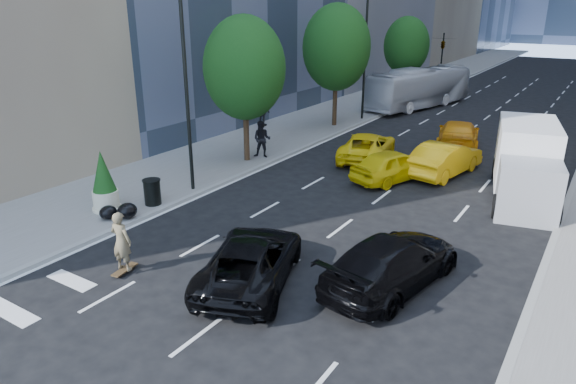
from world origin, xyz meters
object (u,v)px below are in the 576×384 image
Objects in this scene: city_bus at (419,88)px; trash_can at (152,192)px; black_sedan_mercedes at (392,262)px; black_sedan_lincoln at (251,260)px; box_truck at (526,162)px; skateboarder at (122,245)px; planter_shrub at (104,182)px.

city_bus reaches higher than trash_can.
black_sedan_lincoln is at bearing 39.44° from black_sedan_mercedes.
box_truck reaches higher than black_sedan_mercedes.
box_truck is 16.02m from trash_can.
skateboarder is 5.44m from planter_shrub.
city_bus is 20.98m from box_truck.
skateboarder is at bearing -52.58° from trash_can.
city_bus is at bearing -62.40° from black_sedan_mercedes.
skateboarder reaches higher than trash_can.
black_sedan_lincoln is 7.59m from trash_can.
trash_can is at bearing 52.26° from planter_shrub.
planter_shrub reaches higher than skateboarder.
box_truck reaches higher than city_bus.
black_sedan_mercedes is at bearing -161.66° from skateboarder.
black_sedan_mercedes is at bearing 4.20° from planter_shrub.
box_truck is (10.98, -17.88, 0.03)m from city_bus.
trash_can is (-7.10, 2.68, -0.06)m from black_sedan_lincoln.
black_sedan_mercedes is 10.41m from box_truck.
box_truck reaches higher than skateboarder.
black_sedan_lincoln is at bearing -65.67° from city_bus.
skateboarder is 8.35m from black_sedan_mercedes.
box_truck is 6.76× the size of trash_can.
trash_can is 1.95m from planter_shrub.
trash_can is (-12.78, -9.61, -0.95)m from box_truck.
trash_can is 0.42× the size of planter_shrub.
planter_shrub is at bearing -127.74° from trash_can.
black_sedan_mercedes is (7.40, 3.87, -0.18)m from skateboarder.
box_truck is at bearing -91.18° from black_sedan_mercedes.
black_sedan_lincoln is at bearing -163.76° from skateboarder.
black_sedan_lincoln is at bearing -8.49° from planter_shrub.
black_sedan_mercedes is 5.27× the size of trash_can.
planter_shrub reaches higher than black_sedan_mercedes.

